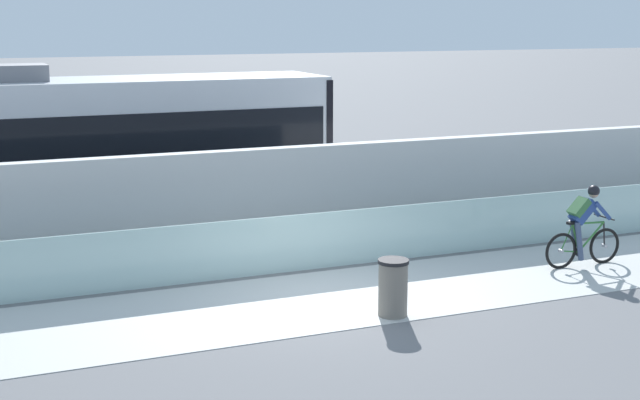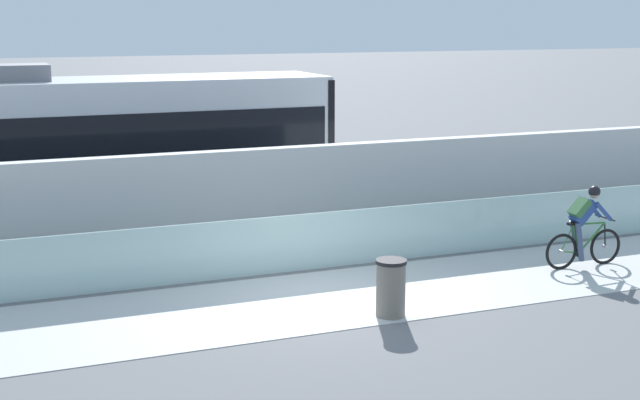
{
  "view_description": "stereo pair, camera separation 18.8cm",
  "coord_description": "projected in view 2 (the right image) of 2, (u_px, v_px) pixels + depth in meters",
  "views": [
    {
      "loc": [
        -5.8,
        -13.75,
        4.82
      ],
      "look_at": [
        0.9,
        2.35,
        1.25
      ],
      "focal_mm": 50.31,
      "sensor_mm": 36.0,
      "label": 1
    },
    {
      "loc": [
        -5.62,
        -13.82,
        4.82
      ],
      "look_at": [
        0.9,
        2.35,
        1.25
      ],
      "focal_mm": 50.31,
      "sensor_mm": 36.0,
      "label": 2
    }
  ],
  "objects": [
    {
      "name": "ground_plane",
      "position": [
        323.0,
        299.0,
        15.59
      ],
      "size": [
        200.0,
        200.0,
        0.0
      ],
      "primitive_type": "plane",
      "color": "slate"
    },
    {
      "name": "bike_path_deck",
      "position": [
        323.0,
        299.0,
        15.59
      ],
      "size": [
        32.0,
        3.2,
        0.01
      ],
      "primitive_type": "cube",
      "color": "beige",
      "rests_on": "ground"
    },
    {
      "name": "glass_parapet",
      "position": [
        286.0,
        244.0,
        17.16
      ],
      "size": [
        32.0,
        0.05,
        1.11
      ],
      "primitive_type": "cube",
      "color": "silver",
      "rests_on": "ground"
    },
    {
      "name": "concrete_barrier_wall",
      "position": [
        257.0,
        200.0,
        18.69
      ],
      "size": [
        32.0,
        0.36,
        2.15
      ],
      "primitive_type": "cube",
      "color": "silver",
      "rests_on": "ground"
    },
    {
      "name": "tram_rail_near",
      "position": [
        225.0,
        225.0,
        21.16
      ],
      "size": [
        32.0,
        0.08,
        0.01
      ],
      "primitive_type": "cube",
      "color": "#595654",
      "rests_on": "ground"
    },
    {
      "name": "tram_rail_far",
      "position": [
        209.0,
        213.0,
        22.46
      ],
      "size": [
        32.0,
        0.08,
        0.01
      ],
      "primitive_type": "cube",
      "color": "#595654",
      "rests_on": "ground"
    },
    {
      "name": "tram",
      "position": [
        88.0,
        148.0,
        20.34
      ],
      "size": [
        11.06,
        2.54,
        3.81
      ],
      "color": "silver",
      "rests_on": "ground"
    },
    {
      "name": "cyclist_on_bike",
      "position": [
        584.0,
        227.0,
        17.44
      ],
      "size": [
        1.77,
        0.58,
        1.61
      ],
      "color": "black",
      "rests_on": "ground"
    },
    {
      "name": "trash_bin",
      "position": [
        391.0,
        288.0,
        14.61
      ],
      "size": [
        0.51,
        0.51,
        0.96
      ],
      "color": "slate",
      "rests_on": "ground"
    }
  ]
}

